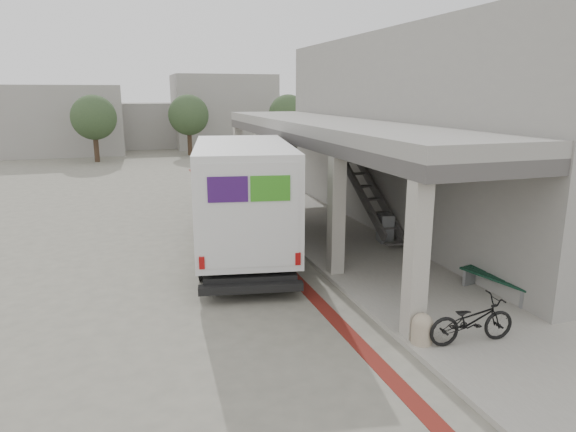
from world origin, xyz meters
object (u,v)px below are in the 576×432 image
object	(u,v)px
fedex_truck	(242,195)
bench	(497,282)
bicycle_black	(472,320)
utility_cabinet	(385,228)

from	to	relation	value
fedex_truck	bench	bearing A→B (deg)	-37.51
bench	bicycle_black	size ratio (longest dim) A/B	1.11
fedex_truck	utility_cabinet	world-z (taller)	fedex_truck
bench	bicycle_black	distance (m)	2.87
utility_cabinet	bicycle_black	xyz separation A→B (m)	(-1.80, -6.84, 0.01)
fedex_truck	bicycle_black	size ratio (longest dim) A/B	4.76
bench	utility_cabinet	world-z (taller)	utility_cabinet
fedex_truck	bench	world-z (taller)	fedex_truck
fedex_truck	bicycle_black	distance (m)	8.08
fedex_truck	bicycle_black	world-z (taller)	fedex_truck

